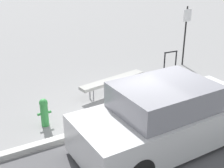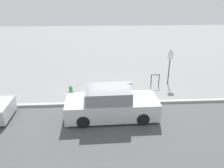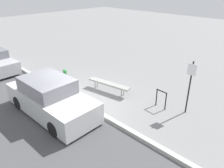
% 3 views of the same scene
% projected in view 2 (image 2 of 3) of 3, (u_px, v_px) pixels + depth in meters
% --- Properties ---
extents(ground_plane, '(60.00, 60.00, 0.00)m').
position_uv_depth(ground_plane, '(112.00, 104.00, 12.05)').
color(ground_plane, gray).
extents(curb, '(60.00, 0.20, 0.13)m').
position_uv_depth(curb, '(112.00, 103.00, 12.02)').
color(curb, '#B7B7B2').
rests_on(curb, ground_plane).
extents(bench, '(2.37, 0.72, 0.48)m').
position_uv_depth(bench, '(114.00, 84.00, 13.53)').
color(bench, gray).
rests_on(bench, ground_plane).
extents(bike_rack, '(0.55, 0.10, 0.83)m').
position_uv_depth(bike_rack, '(155.00, 79.00, 14.13)').
color(bike_rack, black).
rests_on(bike_rack, ground_plane).
extents(sign_post, '(0.36, 0.08, 2.30)m').
position_uv_depth(sign_post, '(170.00, 64.00, 14.21)').
color(sign_post, black).
rests_on(sign_post, ground_plane).
extents(fire_hydrant, '(0.36, 0.22, 0.77)m').
position_uv_depth(fire_hydrant, '(71.00, 92.00, 12.59)').
color(fire_hydrant, '#338C3F').
rests_on(fire_hydrant, ground_plane).
extents(parked_car_near, '(4.46, 1.91, 1.55)m').
position_uv_depth(parked_car_near, '(111.00, 104.00, 10.58)').
color(parked_car_near, black).
rests_on(parked_car_near, ground_plane).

